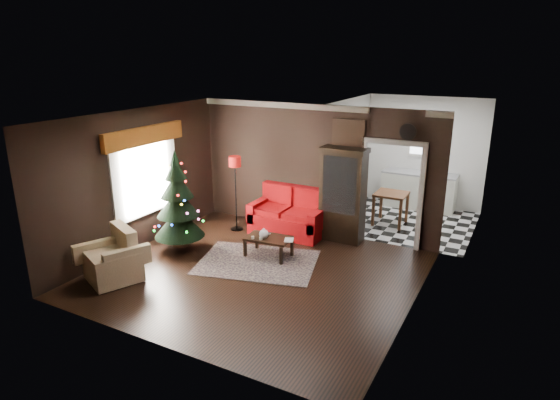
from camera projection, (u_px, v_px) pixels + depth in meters
The scene contains 26 objects.
floor at pixel (257, 274), 8.56m from camera, with size 5.50×5.50×0.00m, color black.
ceiling at pixel (254, 118), 7.72m from camera, with size 5.50×5.50×0.00m, color white.
wall_back at pixel (315, 169), 10.24m from camera, with size 5.50×5.50×0.00m, color black.
wall_front at pixel (155, 252), 6.03m from camera, with size 5.50×5.50×0.00m, color black.
wall_left at pixel (137, 180), 9.37m from camera, with size 5.50×5.50×0.00m, color black.
wall_right at pixel (417, 227), 6.90m from camera, with size 5.50×5.50×0.00m, color black.
doorway at pixel (391, 196), 9.58m from camera, with size 1.10×0.10×2.10m, color silver, non-canonical shape.
left_window at pixel (145, 176), 9.51m from camera, with size 0.05×1.60×1.40m, color white.
valance at pixel (144, 136), 9.23m from camera, with size 0.12×2.10×0.35m, color brown.
kitchen_floor at pixel (405, 222), 11.16m from camera, with size 3.00×3.00×0.00m, color silver.
kitchen_window at pixel (425, 141), 11.87m from camera, with size 0.70×0.06×0.70m, color white.
rug at pixel (258, 262), 9.01m from camera, with size 2.19×1.59×0.01m, color #442A38.
loveseat at pixel (289, 212), 10.31m from camera, with size 1.70×0.90×1.00m, color maroon, non-canonical shape.
curio_cabinet at pixel (343, 197), 9.84m from camera, with size 0.90×0.45×1.90m, color black, non-canonical shape.
floor_lamp at pixel (236, 194), 10.46m from camera, with size 0.29×0.29×1.69m, color black, non-canonical shape.
christmas_tree at pixel (178, 200), 9.28m from camera, with size 0.99×0.99×1.89m, color black, non-canonical shape.
armchair at pixel (112, 256), 8.18m from camera, with size 0.86×0.86×0.88m, color tan, non-canonical shape.
coffee_table at pixel (269, 247), 9.22m from camera, with size 0.87×0.52×0.39m, color black, non-canonical shape.
teapot at pixel (264, 234), 9.08m from camera, with size 0.21×0.21×0.19m, color white, non-canonical shape.
cup_a at pixel (253, 237), 9.08m from camera, with size 0.06×0.06×0.05m, color silver.
cup_b at pixel (261, 238), 9.03m from camera, with size 0.07×0.07×0.06m, color white.
book at pixel (285, 235), 8.98m from camera, with size 0.17×0.02×0.23m, color #8E7A58.
wall_clock at pixel (408, 132), 9.03m from camera, with size 0.32×0.32×0.06m, color white.
painting at pixel (348, 133), 9.61m from camera, with size 0.62×0.05×0.52m, color #A5673A.
kitchen_counter at pixel (418, 191), 12.03m from camera, with size 1.80×0.60×0.90m, color silver.
kitchen_table at pixel (390, 208), 10.93m from camera, with size 0.70×0.70×0.75m, color brown, non-canonical shape.
Camera 1 is at (4.03, -6.64, 3.85)m, focal length 30.34 mm.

